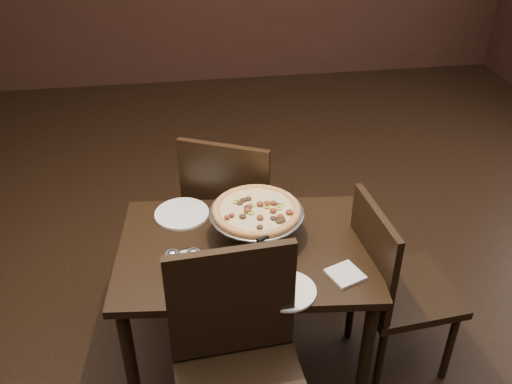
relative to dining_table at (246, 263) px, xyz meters
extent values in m
cube|color=black|center=(0.01, 0.03, -0.60)|extent=(6.00, 7.00, 0.02)
cube|color=black|center=(0.00, 0.00, 0.07)|extent=(1.16, 0.83, 0.04)
cylinder|color=black|center=(-0.52, -0.26, -0.27)|extent=(0.05, 0.05, 0.65)
cylinder|color=black|center=(0.46, -0.36, -0.27)|extent=(0.05, 0.05, 0.65)
cylinder|color=black|center=(-0.46, 0.36, -0.27)|extent=(0.05, 0.05, 0.65)
cylinder|color=black|center=(0.52, 0.26, -0.27)|extent=(0.05, 0.05, 0.65)
cylinder|color=silver|center=(0.05, 0.07, 0.09)|extent=(0.14, 0.14, 0.01)
cylinder|color=silver|center=(0.05, 0.07, 0.15)|extent=(0.03, 0.03, 0.11)
cylinder|color=silver|center=(0.05, 0.07, 0.21)|extent=(0.10, 0.10, 0.01)
cylinder|color=#97989C|center=(0.05, 0.07, 0.22)|extent=(0.40, 0.40, 0.01)
torus|color=#97989C|center=(0.05, 0.07, 0.22)|extent=(0.41, 0.41, 0.01)
cylinder|color=#A66231|center=(0.05, 0.07, 0.23)|extent=(0.37, 0.37, 0.01)
torus|color=#A66231|center=(0.05, 0.07, 0.23)|extent=(0.38, 0.38, 0.03)
cylinder|color=tan|center=(0.05, 0.07, 0.23)|extent=(0.32, 0.32, 0.01)
cylinder|color=beige|center=(-0.31, -0.11, 0.13)|extent=(0.05, 0.05, 0.07)
cylinder|color=silver|center=(-0.31, -0.11, 0.17)|extent=(0.06, 0.06, 0.02)
ellipsoid|color=silver|center=(-0.31, -0.11, 0.18)|extent=(0.03, 0.03, 0.01)
cylinder|color=maroon|center=(-0.23, -0.11, 0.12)|extent=(0.05, 0.05, 0.07)
cylinder|color=silver|center=(-0.23, -0.11, 0.17)|extent=(0.06, 0.06, 0.02)
ellipsoid|color=silver|center=(-0.23, -0.11, 0.18)|extent=(0.03, 0.03, 0.01)
cylinder|color=black|center=(-0.24, -0.08, 0.12)|extent=(0.09, 0.09, 0.06)
cube|color=tan|center=(-0.26, -0.08, 0.13)|extent=(0.04, 0.03, 0.06)
cube|color=tan|center=(-0.23, -0.08, 0.13)|extent=(0.04, 0.03, 0.06)
cube|color=silver|center=(0.37, -0.24, 0.10)|extent=(0.16, 0.16, 0.01)
cylinder|color=white|center=(-0.26, 0.27, 0.10)|extent=(0.25, 0.25, 0.01)
cylinder|color=white|center=(0.12, -0.30, 0.10)|extent=(0.23, 0.23, 0.01)
cone|color=silver|center=(0.08, -0.10, 0.22)|extent=(0.18, 0.18, 0.00)
cylinder|color=black|center=(0.08, -0.10, 0.23)|extent=(0.12, 0.10, 0.03)
cube|color=black|center=(0.03, 0.59, -0.13)|extent=(0.59, 0.59, 0.04)
cube|color=black|center=(-0.05, 0.41, 0.13)|extent=(0.42, 0.22, 0.47)
cylinder|color=black|center=(0.27, 0.68, -0.37)|extent=(0.04, 0.04, 0.44)
cylinder|color=black|center=(-0.06, 0.83, -0.37)|extent=(0.04, 0.04, 0.44)
cylinder|color=black|center=(0.12, 0.35, -0.37)|extent=(0.04, 0.04, 0.44)
cylinder|color=black|center=(-0.21, 0.50, -0.37)|extent=(0.04, 0.04, 0.44)
cube|color=black|center=(-0.10, -0.40, 0.16)|extent=(0.47, 0.07, 0.49)
cube|color=black|center=(0.71, -0.11, -0.16)|extent=(0.46, 0.46, 0.04)
cube|color=black|center=(0.52, -0.13, 0.09)|extent=(0.07, 0.42, 0.44)
cylinder|color=black|center=(0.89, -0.26, -0.39)|extent=(0.04, 0.04, 0.41)
cylinder|color=black|center=(0.86, 0.08, -0.39)|extent=(0.04, 0.04, 0.41)
cylinder|color=black|center=(0.55, -0.30, -0.39)|extent=(0.04, 0.04, 0.41)
cylinder|color=black|center=(0.52, 0.05, -0.39)|extent=(0.04, 0.04, 0.41)
camera|label=1|loc=(-0.23, -1.89, 1.63)|focal=40.00mm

